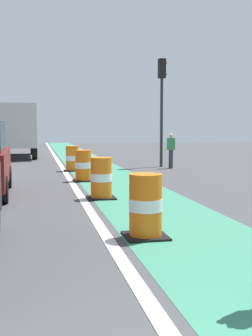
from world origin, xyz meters
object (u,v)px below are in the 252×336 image
at_px(delivery_truck_down_block, 17,128).
at_px(pedestrian_crossing, 171,150).
at_px(traffic_barrel_back, 83,166).
at_px(traffic_barrel_mid, 101,179).
at_px(traffic_barrel_far, 72,159).
at_px(traffic_barrel_front, 146,206).
at_px(traffic_light_corner, 162,93).

distance_m(delivery_truck_down_block, pedestrian_crossing, 11.69).
bearing_deg(traffic_barrel_back, traffic_barrel_mid, -88.97).
bearing_deg(traffic_barrel_far, delivery_truck_down_block, 106.17).
distance_m(traffic_barrel_front, traffic_barrel_back, 7.89).
xyz_separation_m(traffic_barrel_mid, delivery_truck_down_block, (-2.88, 16.76, 1.31)).
relative_size(traffic_barrel_front, traffic_barrel_back, 1.00).
bearing_deg(delivery_truck_down_block, traffic_barrel_far, -73.83).
relative_size(traffic_barrel_back, traffic_light_corner, 0.21).
height_order(traffic_barrel_front, traffic_barrel_back, same).
bearing_deg(traffic_light_corner, pedestrian_crossing, -79.04).
bearing_deg(traffic_barrel_mid, traffic_barrel_back, 91.03).
relative_size(traffic_barrel_mid, pedestrian_crossing, 0.68).
bearing_deg(traffic_barrel_mid, delivery_truck_down_block, 99.76).
bearing_deg(pedestrian_crossing, traffic_barrel_back, -138.88).
relative_size(traffic_barrel_back, traffic_barrel_far, 1.00).
relative_size(traffic_barrel_far, pedestrian_crossing, 0.68).
height_order(traffic_barrel_far, pedestrian_crossing, pedestrian_crossing).
xyz_separation_m(traffic_barrel_mid, pedestrian_crossing, (4.38, 7.65, 0.33)).
xyz_separation_m(traffic_barrel_far, pedestrian_crossing, (4.54, 0.30, 0.33)).
relative_size(delivery_truck_down_block, pedestrian_crossing, 4.76).
bearing_deg(traffic_barrel_front, delivery_truck_down_block, 98.26).
bearing_deg(traffic_light_corner, delivery_truck_down_block, 130.88).
height_order(traffic_barrel_far, traffic_light_corner, traffic_light_corner).
distance_m(traffic_barrel_mid, traffic_light_corner, 10.00).
xyz_separation_m(delivery_truck_down_block, pedestrian_crossing, (7.27, -9.11, -0.98)).
height_order(traffic_barrel_back, traffic_barrel_far, same).
bearing_deg(traffic_barrel_far, pedestrian_crossing, 3.75).
bearing_deg(traffic_barrel_back, delivery_truck_down_block, 102.23).
bearing_deg(traffic_barrel_mid, traffic_barrel_far, 91.21).
height_order(delivery_truck_down_block, traffic_light_corner, traffic_light_corner).
distance_m(traffic_barrel_front, traffic_light_corner, 13.65).
bearing_deg(traffic_light_corner, traffic_barrel_far, -164.37).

